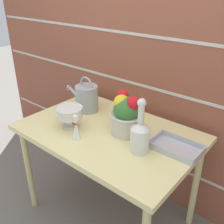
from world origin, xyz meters
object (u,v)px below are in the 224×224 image
watering_can (86,98)px  crystal_pedestal_bowl (70,113)px  glass_decanter (140,134)px  figurine_vase (76,129)px  flower_planter (127,114)px  wire_tray (176,148)px

watering_can → crystal_pedestal_bowl: watering_can is taller
glass_decanter → figurine_vase: bearing=-159.2°
flower_planter → watering_can: bearing=170.3°
flower_planter → glass_decanter: glass_decanter is taller
crystal_pedestal_bowl → flower_planter: size_ratio=0.66×
flower_planter → wire_tray: (0.34, 0.03, -0.12)m
glass_decanter → crystal_pedestal_bowl: bearing=-172.6°
flower_planter → wire_tray: bearing=4.8°
flower_planter → wire_tray: 0.36m
flower_planter → glass_decanter: bearing=-32.6°
wire_tray → glass_decanter: bearing=-136.8°
crystal_pedestal_bowl → glass_decanter: 0.51m
crystal_pedestal_bowl → figurine_vase: size_ratio=1.06×
crystal_pedestal_bowl → wire_tray: size_ratio=0.61×
crystal_pedestal_bowl → wire_tray: (0.66, 0.21, -0.09)m
crystal_pedestal_bowl → watering_can: bearing=111.3°
flower_planter → wire_tray: size_ratio=0.93×
watering_can → figurine_vase: size_ratio=1.86×
figurine_vase → flower_planter: bearing=54.1°
glass_decanter → figurine_vase: (-0.37, -0.14, -0.04)m
watering_can → wire_tray: (0.76, -0.04, -0.09)m
watering_can → figurine_vase: (0.24, -0.33, -0.03)m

